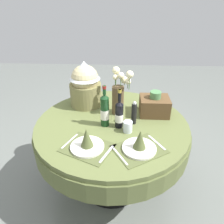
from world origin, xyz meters
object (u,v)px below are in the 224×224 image
at_px(dining_table, 112,134).
at_px(place_setting_left, 87,143).
at_px(flower_vase, 119,93).
at_px(gift_tub_back_left, 85,83).
at_px(place_setting_right, 140,144).
at_px(woven_basket_side_right, 154,105).
at_px(wine_bottle_left, 119,114).
at_px(tumbler_mid, 128,127).
at_px(pepper_mill, 134,113).
at_px(wine_bottle_centre, 105,110).

relative_size(dining_table, place_setting_left, 3.15).
distance_m(flower_vase, gift_tub_back_left, 0.35).
bearing_deg(place_setting_right, woven_basket_side_right, 72.30).
bearing_deg(dining_table, wine_bottle_left, -46.21).
distance_m(flower_vase, tumbler_mid, 0.34).
bearing_deg(dining_table, place_setting_left, -114.35).
relative_size(dining_table, pepper_mill, 6.41).
height_order(flower_vase, woven_basket_side_right, flower_vase).
bearing_deg(gift_tub_back_left, pepper_mill, -35.37).
relative_size(place_setting_right, pepper_mill, 2.07).
bearing_deg(woven_basket_side_right, gift_tub_back_left, 166.68).
bearing_deg(woven_basket_side_right, flower_vase, 179.67).
relative_size(place_setting_right, gift_tub_back_left, 0.98).
distance_m(wine_bottle_left, gift_tub_back_left, 0.51).
distance_m(place_setting_right, wine_bottle_centre, 0.41).
bearing_deg(wine_bottle_left, pepper_mill, 25.26).
bearing_deg(pepper_mill, tumbler_mid, -112.44).
bearing_deg(flower_vase, pepper_mill, -53.18).
height_order(place_setting_right, pepper_mill, pepper_mill).
bearing_deg(place_setting_left, woven_basket_side_right, 43.78).
xyz_separation_m(dining_table, place_setting_left, (-0.16, -0.35, 0.18)).
bearing_deg(tumbler_mid, place_setting_right, -70.24).
xyz_separation_m(flower_vase, wine_bottle_left, (0.01, -0.23, -0.08)).
bearing_deg(place_setting_left, tumbler_mid, 36.65).
bearing_deg(tumbler_mid, pepper_mill, 67.56).
distance_m(wine_bottle_left, pepper_mill, 0.14).
xyz_separation_m(gift_tub_back_left, woven_basket_side_right, (0.64, -0.15, -0.14)).
xyz_separation_m(place_setting_right, wine_bottle_left, (-0.15, 0.28, 0.07)).
xyz_separation_m(place_setting_left, flower_vase, (0.21, 0.51, 0.15)).
xyz_separation_m(flower_vase, tumbler_mid, (0.08, -0.29, -0.15)).
bearing_deg(place_setting_right, pepper_mill, 94.41).
height_order(place_setting_left, place_setting_right, same).
relative_size(wine_bottle_centre, pepper_mill, 1.71).
bearing_deg(pepper_mill, flower_vase, 126.82).
xyz_separation_m(tumbler_mid, woven_basket_side_right, (0.24, 0.29, 0.04)).
distance_m(wine_bottle_centre, gift_tub_back_left, 0.42).
xyz_separation_m(flower_vase, wine_bottle_centre, (-0.11, -0.21, -0.06)).
relative_size(place_setting_right, woven_basket_side_right, 1.67).
bearing_deg(wine_bottle_left, dining_table, 133.79).
relative_size(pepper_mill, gift_tub_back_left, 0.48).
bearing_deg(place_setting_left, flower_vase, 67.19).
xyz_separation_m(wine_bottle_left, wine_bottle_centre, (-0.12, 0.02, 0.02)).
height_order(place_setting_left, woven_basket_side_right, woven_basket_side_right).
relative_size(tumbler_mid, woven_basket_side_right, 0.36).
distance_m(place_setting_right, woven_basket_side_right, 0.53).
relative_size(place_setting_right, flower_vase, 1.01).
bearing_deg(tumbler_mid, gift_tub_back_left, 131.87).
height_order(pepper_mill, gift_tub_back_left, gift_tub_back_left).
relative_size(place_setting_left, wine_bottle_centre, 1.19).
bearing_deg(gift_tub_back_left, tumbler_mid, -48.13).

